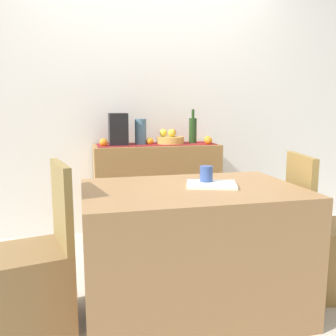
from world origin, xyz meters
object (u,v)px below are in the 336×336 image
at_px(fruit_bowl, 170,140).
at_px(ceramic_vase, 141,132).
at_px(chair_by_corner, 321,253).
at_px(chair_near_window, 34,283).
at_px(dining_table, 191,250).
at_px(sideboard_console, 157,191).
at_px(coffee_cup, 206,175).
at_px(wine_bottle, 193,130).
at_px(coffee_maker, 118,129).
at_px(open_book, 211,185).

bearing_deg(fruit_bowl, ceramic_vase, 180.00).
bearing_deg(ceramic_vase, chair_by_corner, -53.15).
relative_size(ceramic_vase, chair_near_window, 0.26).
xyz_separation_m(fruit_bowl, chair_near_window, (-1.06, -1.28, -0.63)).
distance_m(fruit_bowl, chair_by_corner, 1.58).
height_order(fruit_bowl, dining_table, fruit_bowl).
bearing_deg(chair_by_corner, ceramic_vase, 126.85).
relative_size(sideboard_console, chair_by_corner, 1.24).
bearing_deg(chair_near_window, ceramic_vase, 58.23).
height_order(dining_table, coffee_cup, coffee_cup).
bearing_deg(wine_bottle, coffee_maker, 180.00).
xyz_separation_m(wine_bottle, coffee_cup, (-0.30, -1.22, -0.19)).
xyz_separation_m(ceramic_vase, coffee_cup, (0.19, -1.22, -0.18)).
distance_m(sideboard_console, open_book, 1.31).
distance_m(ceramic_vase, chair_by_corner, 1.75).
xyz_separation_m(ceramic_vase, chair_by_corner, (0.96, -1.28, -0.71)).
bearing_deg(fruit_bowl, dining_table, -98.39).
xyz_separation_m(sideboard_console, wine_bottle, (0.34, -0.00, 0.55)).
distance_m(coffee_cup, chair_by_corner, 0.94).
relative_size(wine_bottle, coffee_maker, 1.12).
bearing_deg(coffee_maker, coffee_cup, -72.53).
xyz_separation_m(dining_table, chair_near_window, (-0.87, 0.00, -0.10)).
height_order(sideboard_console, open_book, sideboard_console).
distance_m(ceramic_vase, open_book, 1.31).
bearing_deg(chair_near_window, chair_by_corner, -0.01).
bearing_deg(open_book, fruit_bowl, 104.67).
bearing_deg(fruit_bowl, coffee_cup, -93.99).
bearing_deg(open_book, chair_by_corner, 17.50).
distance_m(sideboard_console, chair_near_window, 1.59).
xyz_separation_m(dining_table, chair_by_corner, (0.87, 0.00, -0.10)).
distance_m(wine_bottle, chair_by_corner, 1.54).
distance_m(coffee_maker, dining_table, 1.45).
relative_size(coffee_cup, chair_near_window, 0.12).
xyz_separation_m(sideboard_console, fruit_bowl, (0.13, 0.00, 0.47)).
distance_m(fruit_bowl, chair_near_window, 1.78).
relative_size(coffee_maker, coffee_cup, 2.57).
xyz_separation_m(fruit_bowl, open_book, (-0.07, -1.27, -0.15)).
xyz_separation_m(dining_table, open_book, (0.12, 0.01, 0.38)).
xyz_separation_m(wine_bottle, chair_by_corner, (0.47, -1.28, -0.72)).
bearing_deg(ceramic_vase, coffee_maker, 180.00).
xyz_separation_m(open_book, chair_near_window, (-0.99, -0.00, -0.48)).
distance_m(open_book, chair_by_corner, 0.90).
distance_m(coffee_maker, chair_near_window, 1.59).
xyz_separation_m(sideboard_console, chair_by_corner, (0.82, -1.28, -0.16)).
distance_m(sideboard_console, coffee_maker, 0.66).
bearing_deg(fruit_bowl, sideboard_console, 180.00).
height_order(coffee_maker, ceramic_vase, coffee_maker).
xyz_separation_m(fruit_bowl, coffee_maker, (-0.47, 0.00, 0.10)).
xyz_separation_m(coffee_maker, dining_table, (0.28, -1.28, -0.63)).
height_order(dining_table, chair_by_corner, chair_by_corner).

